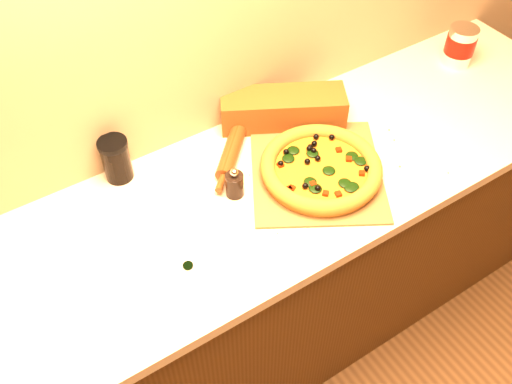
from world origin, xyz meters
name	(u,v)px	position (x,y,z in m)	size (l,w,h in m)	color
cabinet	(231,290)	(0.00, 1.43, 0.43)	(2.80, 0.65, 0.86)	#492D0F
countertop	(226,209)	(0.00, 1.43, 0.88)	(2.84, 0.68, 0.04)	beige
pizza_peel	(316,167)	(0.32, 1.41, 0.90)	(0.57, 0.64, 0.01)	olive
pizza	(321,168)	(0.31, 1.37, 0.93)	(0.38, 0.38, 0.05)	#B6862D
bottle_cap	(188,266)	(-0.20, 1.29, 0.90)	(0.03, 0.03, 0.01)	black
pepper_grinder	(235,184)	(0.05, 1.45, 0.94)	(0.06, 0.06, 0.11)	black
rolling_pin	(233,148)	(0.13, 1.60, 0.93)	(0.28, 0.29, 0.05)	#592D0F
coffee_canister	(460,45)	(1.11, 1.57, 0.98)	(0.11, 0.11, 0.15)	silver
bread_bag	(283,109)	(0.36, 1.65, 0.96)	(0.42, 0.14, 0.11)	brown
dark_jar	(116,159)	(-0.22, 1.71, 0.97)	(0.09, 0.09, 0.15)	black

